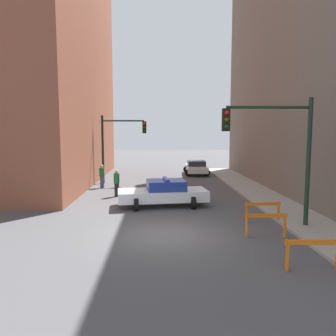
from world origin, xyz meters
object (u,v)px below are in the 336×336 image
at_px(pedestrian_crossing, 117,183).
at_px(pedestrian_corner, 102,176).
at_px(traffic_light_near, 281,142).
at_px(barrier_front, 313,250).
at_px(police_car, 163,193).
at_px(traffic_light_far, 117,139).
at_px(parked_car_near, 196,167).
at_px(barrier_mid, 266,221).
at_px(barrier_back, 263,209).

xyz_separation_m(pedestrian_crossing, pedestrian_corner, (-1.41, 3.12, 0.00)).
xyz_separation_m(traffic_light_near, barrier_front, (-0.55, -4.18, -2.91)).
relative_size(police_car, pedestrian_crossing, 2.94).
bearing_deg(police_car, pedestrian_corner, 29.01).
relative_size(pedestrian_crossing, barrier_front, 1.04).
relative_size(traffic_light_far, barrier_front, 3.25).
bearing_deg(police_car, parked_car_near, -20.97).
height_order(traffic_light_near, traffic_light_far, traffic_light_near).
height_order(pedestrian_corner, barrier_front, pedestrian_corner).
distance_m(traffic_light_near, parked_car_near, 17.51).
xyz_separation_m(traffic_light_far, barrier_front, (7.48, -16.36, -2.78)).
relative_size(traffic_light_far, pedestrian_crossing, 3.13).
bearing_deg(traffic_light_near, barrier_front, -97.55).
xyz_separation_m(police_car, pedestrian_crossing, (-2.82, 2.76, 0.14)).
relative_size(pedestrian_crossing, barrier_mid, 1.04).
relative_size(barrier_front, barrier_back, 1.00).
height_order(parked_car_near, pedestrian_corner, pedestrian_corner).
distance_m(pedestrian_crossing, barrier_mid, 10.41).
height_order(pedestrian_crossing, barrier_mid, pedestrian_crossing).
height_order(traffic_light_far, barrier_mid, traffic_light_far).
relative_size(traffic_light_far, police_car, 1.06).
height_order(pedestrian_crossing, pedestrian_corner, same).
xyz_separation_m(pedestrian_corner, barrier_back, (8.49, -9.23, -0.24)).
bearing_deg(traffic_light_far, traffic_light_near, -56.61).
xyz_separation_m(police_car, barrier_mid, (3.74, -5.33, -0.11)).
distance_m(pedestrian_crossing, barrier_back, 9.35).
height_order(traffic_light_far, parked_car_near, traffic_light_far).
bearing_deg(barrier_back, pedestrian_corner, 132.61).
distance_m(traffic_light_near, pedestrian_crossing, 10.50).
bearing_deg(barrier_front, police_car, 116.15).
xyz_separation_m(barrier_mid, barrier_back, (0.53, 1.98, 0.00)).
distance_m(traffic_light_far, barrier_mid, 15.41).
bearing_deg(parked_car_near, pedestrian_crossing, -119.18).
relative_size(pedestrian_corner, barrier_front, 1.04).
bearing_deg(pedestrian_corner, barrier_front, -136.89).
bearing_deg(police_car, pedestrian_crossing, 38.88).
distance_m(traffic_light_near, pedestrian_corner, 13.64).
xyz_separation_m(traffic_light_near, parked_car_near, (-1.32, 17.22, -2.86)).
bearing_deg(traffic_light_near, pedestrian_crossing, 137.22).
xyz_separation_m(pedestrian_corner, barrier_mid, (7.97, -11.21, -0.24)).
bearing_deg(police_car, barrier_front, -160.56).
height_order(parked_car_near, barrier_mid, parked_car_near).
bearing_deg(barrier_front, traffic_light_near, 82.45).
distance_m(traffic_light_far, pedestrian_crossing, 5.89).
relative_size(barrier_front, barrier_mid, 1.00).
height_order(pedestrian_crossing, barrier_front, pedestrian_crossing).
height_order(parked_car_near, pedestrian_crossing, pedestrian_crossing).
distance_m(traffic_light_far, barrier_front, 18.20).
bearing_deg(police_car, traffic_light_near, -138.46).
height_order(police_car, pedestrian_crossing, pedestrian_crossing).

